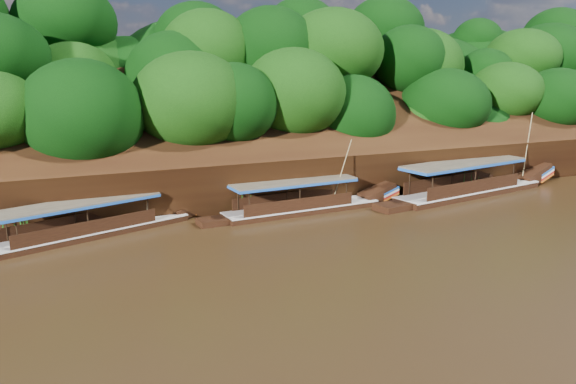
# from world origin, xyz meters

# --- Properties ---
(ground) EXTENTS (160.00, 160.00, 0.00)m
(ground) POSITION_xyz_m (0.00, 0.00, 0.00)
(ground) COLOR black
(ground) RESTS_ON ground
(riverbank) EXTENTS (120.00, 30.06, 19.40)m
(riverbank) POSITION_xyz_m (-0.01, 22.73, 1.89)
(riverbank) COLOR black
(riverbank) RESTS_ON ground
(boat_0) EXTENTS (17.01, 5.05, 6.77)m
(boat_0) POSITION_xyz_m (13.66, 7.75, 0.62)
(boat_0) COLOR black
(boat_0) RESTS_ON ground
(boat_1) EXTENTS (13.50, 2.95, 5.46)m
(boat_1) POSITION_xyz_m (-0.71, 8.25, 0.52)
(boat_1) COLOR black
(boat_1) RESTS_ON ground
(boat_2) EXTENTS (13.83, 6.20, 5.09)m
(boat_2) POSITION_xyz_m (-14.38, 8.62, 0.50)
(boat_2) COLOR black
(boat_2) RESTS_ON ground
(reeds) EXTENTS (48.32, 2.53, 1.97)m
(reeds) POSITION_xyz_m (-3.34, 9.70, 0.90)
(reeds) COLOR #1B5E17
(reeds) RESTS_ON ground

